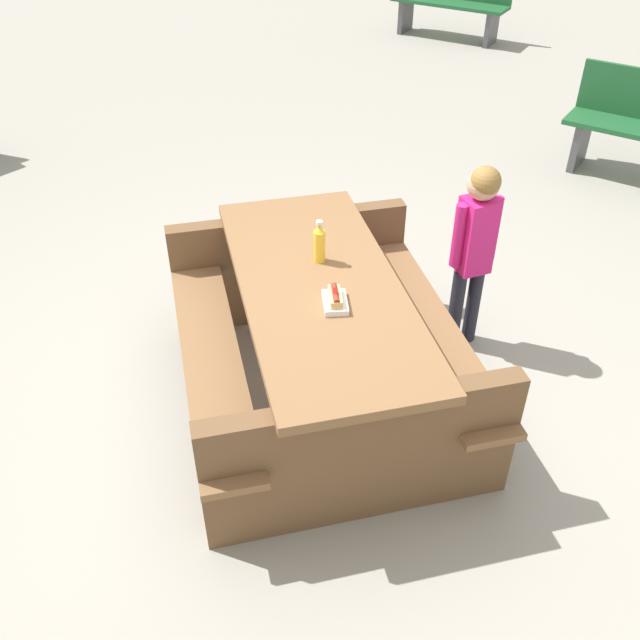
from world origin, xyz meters
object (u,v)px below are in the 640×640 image
Objects in this scene: picnic_table at (320,332)px; child_in_coat at (476,236)px; soda_bottle at (319,243)px; park_bench_far at (452,1)px; hotdog_tray at (335,300)px.

child_in_coat is at bearing 103.30° from picnic_table.
park_bench_far is at bearing 149.10° from soda_bottle.
soda_bottle is (-0.19, 0.05, 0.41)m from picnic_table.
hotdog_tray is (0.19, 0.01, 0.34)m from picnic_table.
hotdog_tray is at bearing 4.39° from picnic_table.
child_in_coat reaches higher than picnic_table.
hotdog_tray is 0.18× the size of child_in_coat.
hotdog_tray reaches higher than picnic_table.
soda_bottle is at bearing 164.26° from picnic_table.
child_in_coat is (-0.03, 0.89, -0.13)m from soda_bottle.
picnic_table is 0.39m from hotdog_tray.
soda_bottle is 0.90m from child_in_coat.
soda_bottle is at bearing 174.19° from hotdog_tray.
picnic_table is 0.46m from soda_bottle.
soda_bottle reaches higher than hotdog_tray.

